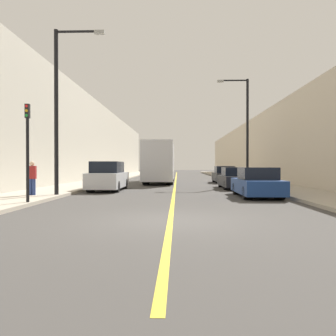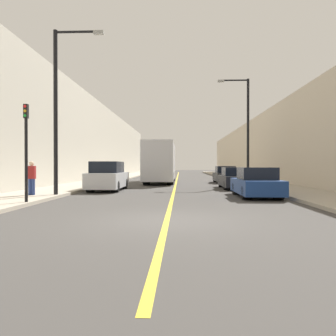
% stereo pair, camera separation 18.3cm
% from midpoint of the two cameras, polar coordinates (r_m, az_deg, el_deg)
% --- Properties ---
extents(ground_plane, '(200.00, 200.00, 0.00)m').
position_cam_midpoint_polar(ground_plane, '(9.51, 0.33, -9.15)').
color(ground_plane, '#3F3D3A').
extents(sidewalk_left, '(3.32, 72.00, 0.15)m').
position_cam_midpoint_polar(sidewalk_left, '(40.09, -8.52, -1.70)').
color(sidewalk_left, '#A89E8C').
rests_on(sidewalk_left, ground).
extents(sidewalk_right, '(3.32, 72.00, 0.15)m').
position_cam_midpoint_polar(sidewalk_right, '(39.99, 11.99, -1.71)').
color(sidewalk_right, '#A89E8C').
rests_on(sidewalk_right, ground).
extents(building_row_left, '(4.00, 72.00, 8.83)m').
position_cam_midpoint_polar(building_row_left, '(41.00, -13.58, 4.41)').
color(building_row_left, '#B7B2A3').
rests_on(building_row_left, ground).
extents(building_row_right, '(4.00, 72.00, 7.00)m').
position_cam_midpoint_polar(building_row_right, '(40.79, 17.08, 3.14)').
color(building_row_right, beige).
rests_on(building_row_right, ground).
extents(road_center_line, '(0.16, 72.00, 0.01)m').
position_cam_midpoint_polar(road_center_line, '(39.40, 1.72, -1.83)').
color(road_center_line, gold).
rests_on(road_center_line, ground).
extents(bus, '(2.49, 10.28, 3.55)m').
position_cam_midpoint_polar(bus, '(29.84, -1.12, 1.06)').
color(bus, silver).
rests_on(bus, ground).
extents(parked_suv_left, '(1.89, 4.69, 1.82)m').
position_cam_midpoint_polar(parked_suv_left, '(20.94, -10.17, -1.57)').
color(parked_suv_left, silver).
rests_on(parked_suv_left, ground).
extents(car_right_near, '(1.88, 4.29, 1.48)m').
position_cam_midpoint_polar(car_right_near, '(16.96, 15.39, -2.65)').
color(car_right_near, navy).
rests_on(car_right_near, ground).
extents(car_right_mid, '(1.89, 4.54, 1.46)m').
position_cam_midpoint_polar(car_right_mid, '(22.74, 11.88, -1.87)').
color(car_right_mid, black).
rests_on(car_right_mid, ground).
extents(car_right_far, '(1.82, 4.23, 1.52)m').
position_cam_midpoint_polar(car_right_far, '(30.14, 10.06, -1.26)').
color(car_right_far, black).
rests_on(car_right_far, ground).
extents(street_lamp_left, '(2.50, 0.24, 8.10)m').
position_cam_midpoint_polar(street_lamp_left, '(17.27, -18.07, 10.91)').
color(street_lamp_left, black).
rests_on(street_lamp_left, sidewalk_left).
extents(street_lamp_right, '(2.50, 0.24, 8.30)m').
position_cam_midpoint_polar(street_lamp_right, '(26.92, 13.54, 7.37)').
color(street_lamp_right, black).
rests_on(street_lamp_right, sidewalk_right).
extents(traffic_light, '(0.16, 0.18, 3.84)m').
position_cam_midpoint_polar(traffic_light, '(13.98, -23.13, 3.14)').
color(traffic_light, black).
rests_on(traffic_light, sidewalk_left).
extents(pedestrian, '(0.36, 0.23, 1.64)m').
position_cam_midpoint_polar(pedestrian, '(17.19, -22.39, -1.54)').
color(pedestrian, navy).
rests_on(pedestrian, sidewalk_left).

